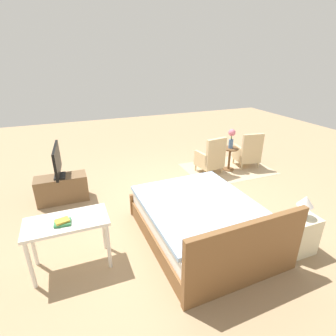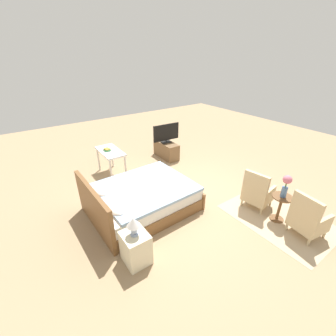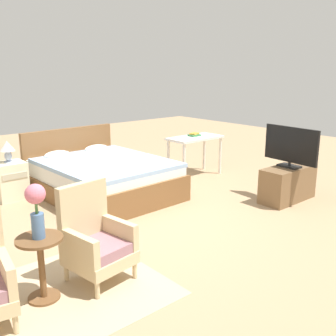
# 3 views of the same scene
# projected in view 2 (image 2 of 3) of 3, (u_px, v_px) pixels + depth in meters

# --- Properties ---
(ground_plane) EXTENTS (16.00, 16.00, 0.00)m
(ground_plane) POSITION_uv_depth(u_px,v_px,m) (182.00, 194.00, 5.59)
(ground_plane) COLOR #A38460
(floor_rug) EXTENTS (2.10, 1.50, 0.01)m
(floor_rug) POSITION_uv_depth(u_px,v_px,m) (278.00, 218.00, 4.78)
(floor_rug) COLOR tan
(floor_rug) RESTS_ON ground_plane
(bed) EXTENTS (1.76, 2.24, 0.96)m
(bed) POSITION_uv_depth(u_px,v_px,m) (141.00, 199.00, 4.91)
(bed) COLOR brown
(bed) RESTS_ON ground_plane
(armchair_by_window_left) EXTENTS (0.62, 0.62, 0.92)m
(armchair_by_window_left) POSITION_uv_depth(u_px,v_px,m) (307.00, 219.00, 4.18)
(armchair_by_window_left) COLOR #CCB284
(armchair_by_window_left) RESTS_ON floor_rug
(armchair_by_window_right) EXTENTS (0.61, 0.61, 0.92)m
(armchair_by_window_right) POSITION_uv_depth(u_px,v_px,m) (257.00, 193.00, 4.97)
(armchair_by_window_right) COLOR #CCB284
(armchair_by_window_right) RESTS_ON floor_rug
(side_table) EXTENTS (0.40, 0.40, 0.58)m
(side_table) POSITION_uv_depth(u_px,v_px,m) (280.00, 205.00, 4.59)
(side_table) COLOR brown
(side_table) RESTS_ON ground_plane
(flower_vase) EXTENTS (0.17, 0.17, 0.48)m
(flower_vase) POSITION_uv_depth(u_px,v_px,m) (286.00, 184.00, 4.35)
(flower_vase) COLOR #4C709E
(flower_vase) RESTS_ON side_table
(nightstand) EXTENTS (0.44, 0.41, 0.58)m
(nightstand) POSITION_uv_depth(u_px,v_px,m) (136.00, 248.00, 3.68)
(nightstand) COLOR beige
(nightstand) RESTS_ON ground_plane
(table_lamp) EXTENTS (0.22, 0.22, 0.33)m
(table_lamp) POSITION_uv_depth(u_px,v_px,m) (134.00, 224.00, 3.45)
(table_lamp) COLOR #9EADC6
(table_lamp) RESTS_ON nightstand
(tv_stand) EXTENTS (0.96, 0.40, 0.53)m
(tv_stand) POSITION_uv_depth(u_px,v_px,m) (166.00, 150.00, 7.44)
(tv_stand) COLOR brown
(tv_stand) RESTS_ON ground_plane
(tv_flatscreen) EXTENTS (0.22, 0.91, 0.61)m
(tv_flatscreen) POSITION_uv_depth(u_px,v_px,m) (166.00, 133.00, 7.18)
(tv_flatscreen) COLOR black
(tv_flatscreen) RESTS_ON tv_stand
(vanity_desk) EXTENTS (1.04, 0.52, 0.74)m
(vanity_desk) POSITION_uv_depth(u_px,v_px,m) (110.00, 154.00, 6.22)
(vanity_desk) COLOR silver
(vanity_desk) RESTS_ON ground_plane
(book_stack) EXTENTS (0.21, 0.17, 0.06)m
(book_stack) POSITION_uv_depth(u_px,v_px,m) (107.00, 150.00, 6.16)
(book_stack) COLOR #337A47
(book_stack) RESTS_ON vanity_desk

